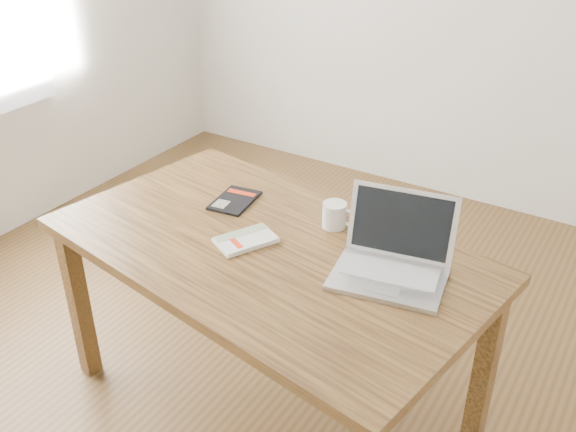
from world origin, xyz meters
The scene contains 6 objects.
room centered at (-0.07, 0.00, 1.36)m, with size 4.04×4.04×2.70m.
desk centered at (0.03, -0.13, 0.66)m, with size 1.65×1.11×0.75m.
white_guidebook centered at (-0.04, -0.15, 0.76)m, with size 0.20×0.24×0.02m.
black_guidebook centered at (-0.25, 0.07, 0.76)m, with size 0.17×0.23×0.01m.
laptop centered at (0.46, -0.05, 0.80)m, with size 0.40×0.36×0.24m.
coffee_mug centered at (0.17, 0.11, 0.80)m, with size 0.13×0.09×0.09m.
Camera 1 is at (1.08, -1.68, 1.93)m, focal length 40.00 mm.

